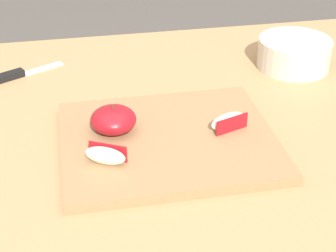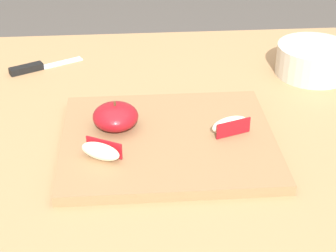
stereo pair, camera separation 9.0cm
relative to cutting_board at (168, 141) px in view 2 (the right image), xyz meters
name	(u,v)px [view 2 (the right image)]	position (x,y,z in m)	size (l,w,h in m)	color
dining_table	(186,181)	(0.03, 0.03, -0.11)	(1.37, 0.95, 0.77)	#9E754C
cutting_board	(168,141)	(0.00, 0.00, 0.00)	(0.35, 0.30, 0.02)	olive
apple_half_skin_up	(116,116)	(-0.09, 0.04, 0.03)	(0.08, 0.08, 0.05)	maroon
apple_wedge_near_knife	(230,125)	(0.10, 0.00, 0.02)	(0.07, 0.04, 0.03)	beige
apple_wedge_left	(101,151)	(-0.11, -0.06, 0.02)	(0.07, 0.05, 0.03)	beige
paring_knife	(33,68)	(-0.26, 0.31, 0.00)	(0.15, 0.09, 0.01)	silver
ceramic_fruit_bowl	(314,59)	(0.32, 0.25, 0.02)	(0.15, 0.15, 0.06)	#BCB29E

